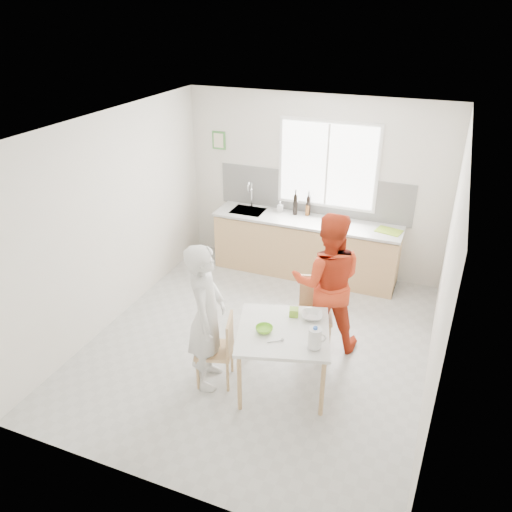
{
  "coord_description": "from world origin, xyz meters",
  "views": [
    {
      "loc": [
        1.84,
        -4.74,
        3.82
      ],
      "look_at": [
        -0.12,
        0.2,
        1.11
      ],
      "focal_mm": 35.0,
      "sensor_mm": 36.0,
      "label": 1
    }
  ],
  "objects_px": {
    "dining_table": "(283,336)",
    "bowl_green": "(264,329)",
    "wine_bottle_a": "(295,204)",
    "milk_jug": "(315,338)",
    "chair_far": "(315,309)",
    "bowl_white": "(312,316)",
    "chair_left": "(220,347)",
    "person_white": "(207,317)",
    "person_red": "(327,282)",
    "wine_bottle_b": "(308,206)"
  },
  "relations": [
    {
      "from": "dining_table",
      "to": "milk_jug",
      "type": "relative_size",
      "value": 5.02
    },
    {
      "from": "chair_left",
      "to": "bowl_white",
      "type": "bearing_deg",
      "value": 104.22
    },
    {
      "from": "dining_table",
      "to": "person_red",
      "type": "height_order",
      "value": "person_red"
    },
    {
      "from": "chair_far",
      "to": "milk_jug",
      "type": "height_order",
      "value": "milk_jug"
    },
    {
      "from": "wine_bottle_a",
      "to": "bowl_green",
      "type": "bearing_deg",
      "value": -78.7
    },
    {
      "from": "dining_table",
      "to": "bowl_green",
      "type": "height_order",
      "value": "bowl_green"
    },
    {
      "from": "chair_left",
      "to": "bowl_green",
      "type": "distance_m",
      "value": 0.58
    },
    {
      "from": "bowl_green",
      "to": "chair_left",
      "type": "bearing_deg",
      "value": -169.81
    },
    {
      "from": "bowl_green",
      "to": "wine_bottle_b",
      "type": "height_order",
      "value": "wine_bottle_b"
    },
    {
      "from": "dining_table",
      "to": "milk_jug",
      "type": "height_order",
      "value": "milk_jug"
    },
    {
      "from": "bowl_green",
      "to": "wine_bottle_a",
      "type": "height_order",
      "value": "wine_bottle_a"
    },
    {
      "from": "person_white",
      "to": "bowl_green",
      "type": "xyz_separation_m",
      "value": [
        0.61,
        0.12,
        -0.08
      ]
    },
    {
      "from": "wine_bottle_b",
      "to": "person_white",
      "type": "bearing_deg",
      "value": -94.63
    },
    {
      "from": "dining_table",
      "to": "wine_bottle_a",
      "type": "xyz_separation_m",
      "value": [
        -0.74,
        2.68,
        0.42
      ]
    },
    {
      "from": "dining_table",
      "to": "bowl_green",
      "type": "relative_size",
      "value": 6.47
    },
    {
      "from": "person_red",
      "to": "wine_bottle_b",
      "type": "bearing_deg",
      "value": -83.08
    },
    {
      "from": "person_white",
      "to": "wine_bottle_b",
      "type": "height_order",
      "value": "person_white"
    },
    {
      "from": "person_red",
      "to": "bowl_green",
      "type": "bearing_deg",
      "value": 51.96
    },
    {
      "from": "person_red",
      "to": "bowl_white",
      "type": "relative_size",
      "value": 7.48
    },
    {
      "from": "dining_table",
      "to": "person_red",
      "type": "bearing_deg",
      "value": 75.8
    },
    {
      "from": "person_red",
      "to": "wine_bottle_a",
      "type": "height_order",
      "value": "person_red"
    },
    {
      "from": "chair_far",
      "to": "milk_jug",
      "type": "relative_size",
      "value": 3.78
    },
    {
      "from": "bowl_white",
      "to": "wine_bottle_a",
      "type": "bearing_deg",
      "value": 112.01
    },
    {
      "from": "dining_table",
      "to": "chair_far",
      "type": "distance_m",
      "value": 0.91
    },
    {
      "from": "person_red",
      "to": "wine_bottle_a",
      "type": "distance_m",
      "value": 2.03
    },
    {
      "from": "wine_bottle_b",
      "to": "chair_left",
      "type": "bearing_deg",
      "value": -92.24
    },
    {
      "from": "chair_far",
      "to": "person_white",
      "type": "distance_m",
      "value": 1.47
    },
    {
      "from": "chair_left",
      "to": "wine_bottle_b",
      "type": "bearing_deg",
      "value": 161.71
    },
    {
      "from": "chair_far",
      "to": "person_red",
      "type": "bearing_deg",
      "value": -4.38
    },
    {
      "from": "chair_far",
      "to": "person_white",
      "type": "bearing_deg",
      "value": -145.0
    },
    {
      "from": "person_red",
      "to": "milk_jug",
      "type": "distance_m",
      "value": 1.1
    },
    {
      "from": "chair_left",
      "to": "bowl_green",
      "type": "bearing_deg",
      "value": 84.13
    },
    {
      "from": "milk_jug",
      "to": "bowl_white",
      "type": "bearing_deg",
      "value": 92.53
    },
    {
      "from": "dining_table",
      "to": "milk_jug",
      "type": "bearing_deg",
      "value": -24.93
    },
    {
      "from": "milk_jug",
      "to": "bowl_green",
      "type": "bearing_deg",
      "value": 156.19
    },
    {
      "from": "bowl_white",
      "to": "wine_bottle_a",
      "type": "xyz_separation_m",
      "value": [
        -0.95,
        2.36,
        0.31
      ]
    },
    {
      "from": "dining_table",
      "to": "person_white",
      "type": "bearing_deg",
      "value": -163.95
    },
    {
      "from": "person_white",
      "to": "bowl_white",
      "type": "distance_m",
      "value": 1.15
    },
    {
      "from": "milk_jug",
      "to": "wine_bottle_b",
      "type": "bearing_deg",
      "value": 91.71
    },
    {
      "from": "chair_left",
      "to": "person_red",
      "type": "distance_m",
      "value": 1.47
    },
    {
      "from": "chair_left",
      "to": "person_white",
      "type": "xyz_separation_m",
      "value": [
        -0.13,
        -0.04,
        0.39
      ]
    },
    {
      "from": "wine_bottle_b",
      "to": "bowl_white",
      "type": "bearing_deg",
      "value": -72.41
    },
    {
      "from": "wine_bottle_b",
      "to": "bowl_green",
      "type": "bearing_deg",
      "value": -82.63
    },
    {
      "from": "person_red",
      "to": "bowl_white",
      "type": "bearing_deg",
      "value": 72.92
    },
    {
      "from": "person_white",
      "to": "milk_jug",
      "type": "height_order",
      "value": "person_white"
    },
    {
      "from": "bowl_white",
      "to": "wine_bottle_b",
      "type": "distance_m",
      "value": 2.55
    },
    {
      "from": "person_white",
      "to": "bowl_green",
      "type": "bearing_deg",
      "value": -94.63
    },
    {
      "from": "chair_far",
      "to": "wine_bottle_a",
      "type": "distance_m",
      "value": 2.08
    },
    {
      "from": "chair_left",
      "to": "person_red",
      "type": "bearing_deg",
      "value": 124.91
    },
    {
      "from": "chair_far",
      "to": "bowl_white",
      "type": "height_order",
      "value": "chair_far"
    }
  ]
}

